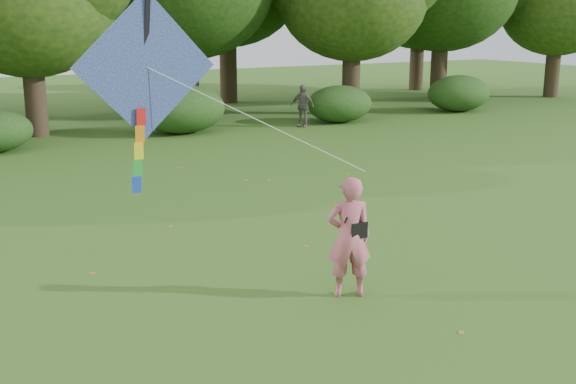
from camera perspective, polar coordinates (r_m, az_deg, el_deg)
ground at (r=11.81m, az=10.12°, el=-8.41°), size 100.00×100.00×0.00m
man_kite_flyer at (r=11.54m, az=4.84°, el=-3.57°), size 0.84×0.71×1.97m
bystander_right at (r=29.72m, az=1.15°, el=6.82°), size 0.93×1.06×1.72m
crossbody_bag at (r=11.54m, az=5.42°, el=-2.90°), size 0.43×0.20×0.74m
flying_kite at (r=11.14m, az=-11.18°, el=9.44°), size 4.11×1.76×3.04m
shrub_band at (r=26.97m, az=-15.62°, el=5.61°), size 39.15×3.22×1.88m
fallen_leaves at (r=15.29m, az=-0.96°, el=-3.03°), size 10.18×14.05×0.01m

